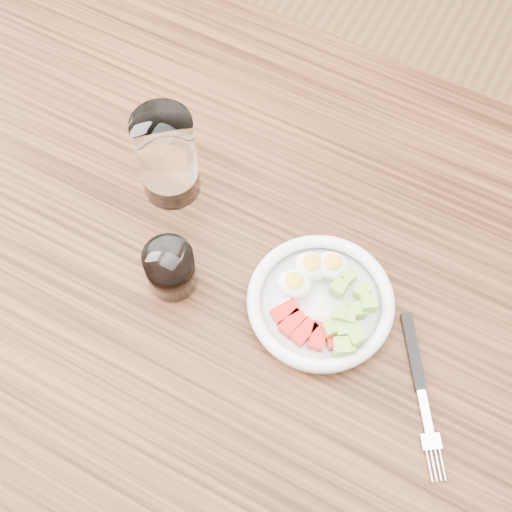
{
  "coord_description": "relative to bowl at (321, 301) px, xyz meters",
  "views": [
    {
      "loc": [
        0.19,
        -0.38,
        1.67
      ],
      "look_at": [
        -0.01,
        0.01,
        0.8
      ],
      "focal_mm": 50.0,
      "sensor_mm": 36.0,
      "label": 1
    }
  ],
  "objects": [
    {
      "name": "dining_table",
      "position": [
        -0.1,
        0.0,
        -0.12
      ],
      "size": [
        1.5,
        0.9,
        0.77
      ],
      "color": "brown",
      "rests_on": "ground"
    },
    {
      "name": "coffee_glass",
      "position": [
        -0.2,
        -0.06,
        0.02
      ],
      "size": [
        0.07,
        0.07,
        0.08
      ],
      "color": "white",
      "rests_on": "dining_table"
    },
    {
      "name": "bowl",
      "position": [
        0.0,
        0.0,
        0.0
      ],
      "size": [
        0.2,
        0.2,
        0.05
      ],
      "color": "white",
      "rests_on": "dining_table"
    },
    {
      "name": "fork",
      "position": [
        0.15,
        -0.03,
        -0.01
      ],
      "size": [
        0.13,
        0.19,
        0.01
      ],
      "color": "black",
      "rests_on": "dining_table"
    },
    {
      "name": "ground",
      "position": [
        -0.1,
        0.0,
        -0.79
      ],
      "size": [
        4.0,
        4.0,
        0.0
      ],
      "primitive_type": "plane",
      "color": "brown",
      "rests_on": "ground"
    },
    {
      "name": "water_glass",
      "position": [
        -0.28,
        0.07,
        0.06
      ],
      "size": [
        0.08,
        0.08,
        0.15
      ],
      "primitive_type": "cylinder",
      "color": "white",
      "rests_on": "dining_table"
    }
  ]
}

